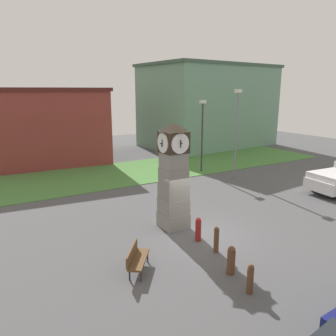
# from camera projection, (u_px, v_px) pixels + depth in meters

# --- Properties ---
(ground_plane) EXTENTS (67.05, 67.05, 0.00)m
(ground_plane) POSITION_uv_depth(u_px,v_px,m) (201.00, 234.00, 15.03)
(ground_plane) COLOR #4C4C4F
(clock_tower) EXTENTS (1.38, 1.47, 5.02)m
(clock_tower) POSITION_uv_depth(u_px,v_px,m) (173.00, 178.00, 15.26)
(clock_tower) COLOR gray
(clock_tower) RESTS_ON ground_plane
(bollard_near_tower) EXTENTS (0.22, 0.22, 1.04)m
(bollard_near_tower) POSITION_uv_depth(u_px,v_px,m) (250.00, 279.00, 10.53)
(bollard_near_tower) COLOR brown
(bollard_near_tower) RESTS_ON ground_plane
(bollard_mid_row) EXTENTS (0.29, 0.29, 1.07)m
(bollard_mid_row) POSITION_uv_depth(u_px,v_px,m) (231.00, 260.00, 11.66)
(bollard_mid_row) COLOR brown
(bollard_mid_row) RESTS_ON ground_plane
(bollard_far_row) EXTENTS (0.21, 0.21, 1.10)m
(bollard_far_row) POSITION_uv_depth(u_px,v_px,m) (216.00, 239.00, 13.23)
(bollard_far_row) COLOR brown
(bollard_far_row) RESTS_ON ground_plane
(bollard_end_row) EXTENTS (0.26, 0.26, 1.07)m
(bollard_end_row) POSITION_uv_depth(u_px,v_px,m) (198.00, 229.00, 14.24)
(bollard_end_row) COLOR maroon
(bollard_end_row) RESTS_ON ground_plane
(bench) EXTENTS (1.39, 1.60, 0.90)m
(bench) POSITION_uv_depth(u_px,v_px,m) (136.00, 258.00, 11.86)
(bench) COLOR brown
(bench) RESTS_ON ground_plane
(street_lamp_near_road) EXTENTS (0.50, 0.24, 5.67)m
(street_lamp_near_road) POSITION_uv_depth(u_px,v_px,m) (202.00, 131.00, 25.66)
(street_lamp_near_road) COLOR #333338
(street_lamp_near_road) RESTS_ON ground_plane
(street_lamp_far_side) EXTENTS (0.50, 0.24, 6.50)m
(street_lamp_far_side) POSITION_uv_depth(u_px,v_px,m) (236.00, 128.00, 23.48)
(street_lamp_far_side) COLOR slate
(street_lamp_far_side) RESTS_ON ground_plane
(warehouse_blue_far) EXTENTS (13.15, 9.69, 6.63)m
(warehouse_blue_far) POSITION_uv_depth(u_px,v_px,m) (34.00, 126.00, 29.39)
(warehouse_blue_far) COLOR maroon
(warehouse_blue_far) RESTS_ON ground_plane
(storefront_low_left) EXTENTS (15.53, 10.65, 9.23)m
(storefront_low_left) POSITION_uv_depth(u_px,v_px,m) (208.00, 106.00, 38.24)
(storefront_low_left) COLOR gray
(storefront_low_left) RESTS_ON ground_plane
(grass_verge_far) EXTENTS (40.23, 7.47, 0.04)m
(grass_verge_far) POSITION_uv_depth(u_px,v_px,m) (111.00, 175.00, 25.47)
(grass_verge_far) COLOR #477A38
(grass_verge_far) RESTS_ON ground_plane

